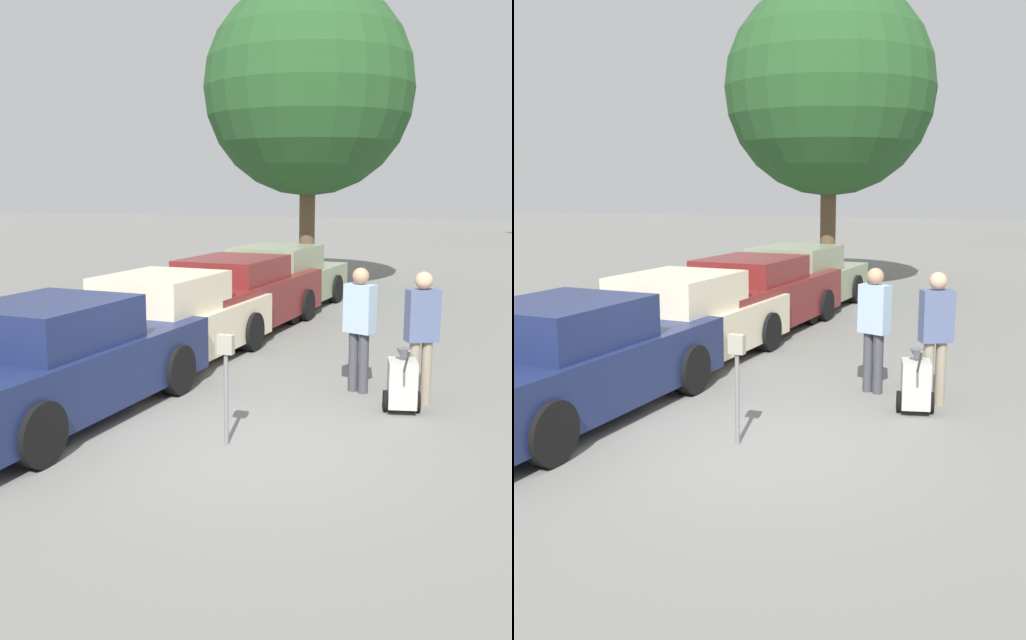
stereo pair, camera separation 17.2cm
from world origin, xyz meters
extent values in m
plane|color=slate|center=(0.00, 0.00, 0.00)|extent=(120.00, 120.00, 0.00)
cube|color=#19234C|center=(-2.41, 0.17, 0.58)|extent=(2.01, 4.74, 0.77)
cube|color=#19234C|center=(-2.42, -0.01, 1.24)|extent=(1.67, 2.03, 0.55)
cylinder|color=black|center=(-3.21, 1.66, 0.35)|extent=(0.22, 0.72, 0.71)
cylinder|color=black|center=(-1.47, 1.57, 0.35)|extent=(0.22, 0.72, 0.71)
cylinder|color=black|center=(-1.61, -1.31, 0.35)|extent=(0.22, 0.72, 0.71)
cube|color=beige|center=(-2.41, 3.09, 0.55)|extent=(2.01, 4.71, 0.72)
cube|color=beige|center=(-2.42, 2.91, 1.21)|extent=(1.66, 2.02, 0.60)
cylinder|color=black|center=(-3.22, 4.57, 0.35)|extent=(0.21, 0.70, 0.69)
cylinder|color=black|center=(-1.47, 4.48, 0.35)|extent=(0.21, 0.70, 0.69)
cylinder|color=black|center=(-3.36, 1.70, 0.35)|extent=(0.21, 0.70, 0.69)
cylinder|color=black|center=(-1.61, 1.62, 0.35)|extent=(0.21, 0.70, 0.69)
cube|color=maroon|center=(-2.41, 6.10, 0.61)|extent=(2.13, 5.22, 0.85)
cube|color=maroon|center=(-2.43, 5.89, 1.27)|extent=(1.76, 2.24, 0.46)
cylinder|color=black|center=(-3.25, 7.73, 0.34)|extent=(0.21, 0.70, 0.69)
cylinder|color=black|center=(-1.42, 7.64, 0.34)|extent=(0.21, 0.70, 0.69)
cylinder|color=black|center=(-3.41, 4.55, 0.34)|extent=(0.21, 0.70, 0.69)
cylinder|color=black|center=(-1.57, 4.46, 0.34)|extent=(0.21, 0.70, 0.69)
cube|color=gray|center=(-2.41, 8.75, 0.56)|extent=(2.11, 5.08, 0.74)
cube|color=gray|center=(-2.42, 8.55, 1.22)|extent=(1.74, 2.18, 0.59)
cylinder|color=black|center=(-3.25, 10.35, 0.35)|extent=(0.21, 0.71, 0.70)
cylinder|color=black|center=(-1.43, 10.26, 0.35)|extent=(0.21, 0.71, 0.70)
cylinder|color=black|center=(-3.40, 7.25, 0.35)|extent=(0.21, 0.71, 0.70)
cylinder|color=black|center=(-1.58, 7.16, 0.35)|extent=(0.21, 0.71, 0.70)
cylinder|color=slate|center=(-0.06, -0.02, 0.53)|extent=(0.05, 0.05, 1.05)
cube|color=gray|center=(-0.06, -0.02, 1.16)|extent=(0.18, 0.09, 0.22)
cylinder|color=#3F3F47|center=(0.94, 2.55, 0.43)|extent=(0.14, 0.14, 0.86)
cylinder|color=#3F3F47|center=(0.78, 2.61, 0.43)|extent=(0.14, 0.14, 0.86)
cube|color=#99B2CC|center=(0.86, 2.58, 1.21)|extent=(0.47, 0.35, 0.68)
sphere|color=tan|center=(0.86, 2.58, 1.66)|extent=(0.23, 0.23, 0.23)
cylinder|color=gray|center=(1.84, 2.32, 0.44)|extent=(0.14, 0.14, 0.87)
cylinder|color=gray|center=(1.69, 2.24, 0.44)|extent=(0.14, 0.14, 0.87)
cube|color=#4C597F|center=(1.76, 2.28, 1.22)|extent=(0.47, 0.40, 0.69)
sphere|color=tan|center=(1.76, 2.28, 1.68)|extent=(0.24, 0.24, 0.24)
cube|color=#B2B2AD|center=(1.60, 1.88, 0.38)|extent=(0.46, 0.51, 0.60)
cone|color=#59595B|center=(1.60, 1.88, 0.76)|extent=(0.18, 0.18, 0.16)
cylinder|color=#4C4C4C|center=(1.71, 1.42, 0.78)|extent=(0.17, 0.58, 0.43)
cylinder|color=black|center=(1.39, 1.83, 0.14)|extent=(0.12, 0.28, 0.28)
cylinder|color=black|center=(1.80, 1.93, 0.14)|extent=(0.12, 0.28, 0.28)
cylinder|color=brown|center=(-2.81, 12.29, 1.53)|extent=(0.44, 0.44, 3.06)
sphere|color=#234C23|center=(-2.81, 12.29, 5.51)|extent=(5.75, 5.75, 5.75)
camera|label=1|loc=(2.96, -7.11, 2.88)|focal=40.00mm
camera|label=2|loc=(3.12, -7.04, 2.88)|focal=40.00mm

